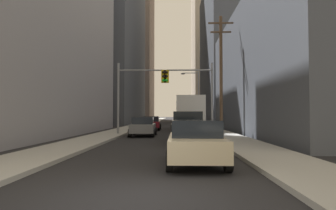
% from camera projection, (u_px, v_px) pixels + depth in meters
% --- Properties ---
extents(ground_plane, '(400.00, 400.00, 0.00)m').
position_uv_depth(ground_plane, '(135.00, 199.00, 5.78)').
color(ground_plane, black).
extents(sidewalk_left, '(2.60, 160.00, 0.15)m').
position_uv_depth(sidewalk_left, '(147.00, 123.00, 55.85)').
color(sidewalk_left, '#9E9E99').
rests_on(sidewalk_left, ground).
extents(sidewalk_right, '(2.60, 160.00, 0.15)m').
position_uv_depth(sidewalk_right, '(194.00, 123.00, 55.63)').
color(sidewalk_right, '#9E9E99').
rests_on(sidewalk_right, ground).
extents(city_bus, '(2.75, 11.55, 3.40)m').
position_uv_depth(city_bus, '(189.00, 112.00, 30.23)').
color(city_bus, silver).
rests_on(city_bus, ground).
extents(pickup_truck_black, '(2.20, 5.43, 1.90)m').
position_uv_depth(pickup_truck_black, '(188.00, 127.00, 17.51)').
color(pickup_truck_black, black).
rests_on(pickup_truck_black, ground).
extents(sedan_beige, '(1.95, 4.22, 1.52)m').
position_uv_depth(sedan_beige, '(196.00, 142.00, 9.82)').
color(sedan_beige, '#C6B793').
rests_on(sedan_beige, ground).
extents(sedan_grey, '(1.95, 4.25, 1.52)m').
position_uv_depth(sedan_grey, '(143.00, 126.00, 22.74)').
color(sedan_grey, slate).
rests_on(sedan_grey, ground).
extents(sedan_maroon, '(1.95, 4.25, 1.52)m').
position_uv_depth(sedan_maroon, '(152.00, 123.00, 31.54)').
color(sedan_maroon, maroon).
rests_on(sedan_maroon, ground).
extents(sedan_white, '(1.96, 4.27, 1.52)m').
position_uv_depth(sedan_white, '(181.00, 121.00, 39.75)').
color(sedan_white, white).
rests_on(sedan_white, ground).
extents(traffic_signal_near_left, '(4.06, 0.44, 6.00)m').
position_uv_depth(traffic_signal_near_left, '(139.00, 86.00, 23.80)').
color(traffic_signal_near_left, gray).
rests_on(traffic_signal_near_left, ground).
extents(traffic_signal_near_right, '(4.04, 0.44, 6.00)m').
position_uv_depth(traffic_signal_near_right, '(191.00, 86.00, 23.70)').
color(traffic_signal_near_right, gray).
rests_on(traffic_signal_near_right, ground).
extents(utility_pole_right, '(2.20, 0.28, 10.35)m').
position_uv_depth(utility_pole_right, '(221.00, 72.00, 25.03)').
color(utility_pole_right, brown).
rests_on(utility_pole_right, ground).
extents(street_lamp_right, '(2.45, 0.32, 7.50)m').
position_uv_depth(street_lamp_right, '(196.00, 93.00, 38.43)').
color(street_lamp_right, gray).
rests_on(street_lamp_right, ground).
extents(building_left_mid_office, '(25.76, 29.76, 34.71)m').
position_uv_depth(building_left_mid_office, '(74.00, 37.00, 58.08)').
color(building_left_mid_office, '#4C515B').
rests_on(building_left_mid_office, ground).
extents(building_left_far_tower, '(14.94, 20.22, 70.23)m').
position_uv_depth(building_left_far_tower, '(130.00, 13.00, 94.47)').
color(building_left_far_tower, '#66564C').
rests_on(building_left_far_tower, ground).
extents(building_right_mid_block, '(19.92, 24.99, 28.17)m').
position_uv_depth(building_right_mid_block, '(255.00, 53.00, 57.14)').
color(building_right_mid_block, '#4C515B').
rests_on(building_right_mid_block, ground).
extents(building_right_far_highrise, '(14.51, 22.85, 70.81)m').
position_uv_depth(building_right_far_highrise, '(214.00, 18.00, 99.63)').
color(building_right_far_highrise, '#B7A893').
rests_on(building_right_far_highrise, ground).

